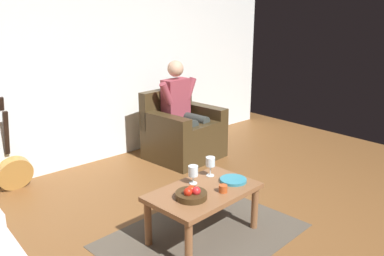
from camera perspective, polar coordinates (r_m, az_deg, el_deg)
The scene contains 12 objects.
ground_plane at distance 3.42m, azimuth 11.44°, elevation -16.89°, with size 6.56×6.56×0.00m, color brown.
wall_back at distance 5.02m, azimuth -13.93°, elevation 10.28°, with size 5.81×0.06×2.70m, color silver.
rug at distance 3.57m, azimuth 1.57°, elevation -14.82°, with size 1.62×1.16×0.01m, color #4D4439.
armchair at distance 5.17m, azimuth -1.34°, elevation -0.76°, with size 0.91×0.84×0.86m.
person_seated at distance 5.07m, azimuth -1.29°, elevation 2.90°, with size 0.63×0.61×1.24m.
coffee_table at distance 3.40m, azimuth 1.62°, elevation -9.67°, with size 0.95×0.63×0.43m.
guitar at distance 4.69m, azimuth -23.76°, elevation -5.41°, with size 0.37×0.29×0.98m.
wine_glass_near at distance 3.58m, azimuth 2.57°, elevation -4.92°, with size 0.08×0.08×0.18m.
wine_glass_far at distance 3.44m, azimuth 0.16°, elevation -6.20°, with size 0.08×0.08×0.16m.
fruit_bowl at distance 3.21m, azimuth -0.09°, elevation -9.30°, with size 0.25×0.25×0.11m.
decorative_dish at distance 3.53m, azimuth 5.82°, elevation -7.30°, with size 0.23×0.23×0.02m, color teal.
candle_jar at distance 3.33m, azimuth 4.39°, elevation -8.50°, with size 0.07×0.07×0.06m, color #AF491E.
Camera 1 is at (2.33, 1.65, 1.88)m, focal length 37.92 mm.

